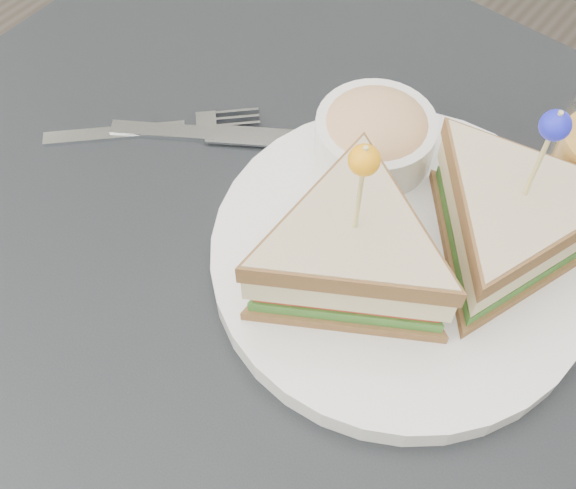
{
  "coord_description": "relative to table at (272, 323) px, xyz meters",
  "views": [
    {
      "loc": [
        0.19,
        -0.22,
        1.25
      ],
      "look_at": [
        0.01,
        0.01,
        0.8
      ],
      "focal_mm": 45.0,
      "sensor_mm": 36.0,
      "label": 1
    }
  ],
  "objects": [
    {
      "name": "cutlery_knife",
      "position": [
        -0.13,
        0.09,
        0.08
      ],
      "size": [
        0.19,
        0.14,
        0.01
      ],
      "rotation": [
        0.0,
        0.0,
        -0.98
      ],
      "color": "silver",
      "rests_on": "table"
    },
    {
      "name": "table",
      "position": [
        0.0,
        0.0,
        0.0
      ],
      "size": [
        0.8,
        0.8,
        0.75
      ],
      "color": "black",
      "rests_on": "ground"
    },
    {
      "name": "plate_meal",
      "position": [
        0.08,
        0.08,
        0.12
      ],
      "size": [
        0.34,
        0.32,
        0.18
      ],
      "rotation": [
        0.0,
        0.0,
        0.02
      ],
      "color": "white",
      "rests_on": "table"
    },
    {
      "name": "cutlery_fork",
      "position": [
        -0.18,
        0.06,
        0.08
      ],
      "size": [
        0.15,
        0.16,
        0.01
      ],
      "rotation": [
        0.0,
        0.0,
        -0.78
      ],
      "color": "silver",
      "rests_on": "table"
    }
  ]
}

